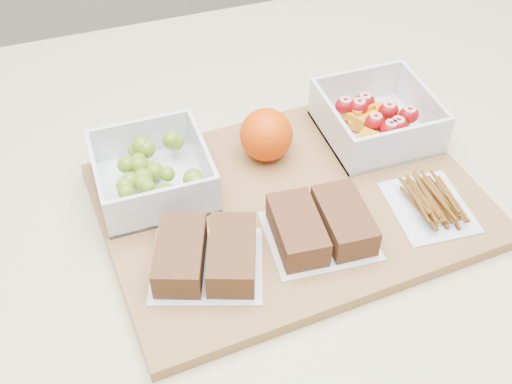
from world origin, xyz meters
TOP-DOWN VIEW (x-y plane):
  - cutting_board at (0.02, -0.01)m, footprint 0.44×0.33m
  - grape_container at (-0.12, 0.06)m, footprint 0.13×0.13m
  - fruit_container at (0.16, 0.06)m, footprint 0.13×0.13m
  - orange at (0.02, 0.07)m, footprint 0.06×0.06m
  - sandwich_bag_left at (-0.10, -0.07)m, footprint 0.14×0.13m
  - sandwich_bag_center at (0.03, -0.07)m, footprint 0.12×0.11m
  - pretzel_bag at (0.16, -0.07)m, footprint 0.09×0.11m

SIDE VIEW (x-z plane):
  - cutting_board at x=0.02m, z-range 0.90..0.92m
  - pretzel_bag at x=0.16m, z-range 0.92..0.94m
  - sandwich_bag_center at x=0.03m, z-range 0.92..0.95m
  - sandwich_bag_left at x=-0.10m, z-range 0.92..0.95m
  - fruit_container at x=0.16m, z-range 0.91..0.96m
  - grape_container at x=-0.12m, z-range 0.91..0.97m
  - orange at x=0.02m, z-range 0.92..0.98m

